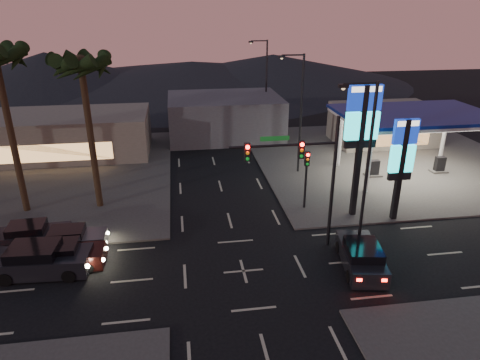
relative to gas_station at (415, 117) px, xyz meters
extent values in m
plane|color=black|center=(-16.00, -12.00, -5.08)|extent=(140.00, 140.00, 0.00)
cube|color=#47443F|center=(0.00, 4.00, -5.02)|extent=(24.00, 24.00, 0.12)
cube|color=#47443F|center=(-32.00, 4.00, -5.02)|extent=(24.00, 24.00, 0.12)
cylinder|color=silver|center=(-5.00, -3.00, -2.58)|extent=(0.36, 0.36, 5.00)
cylinder|color=silver|center=(-5.00, 3.00, -2.58)|extent=(0.36, 0.36, 5.00)
cylinder|color=silver|center=(5.00, 3.00, -2.58)|extent=(0.36, 0.36, 5.00)
cube|color=silver|center=(0.00, 0.00, 0.12)|extent=(12.00, 8.00, 0.50)
cube|color=white|center=(0.00, 0.00, -0.18)|extent=(11.60, 7.60, 0.06)
cube|color=navy|center=(0.00, 0.00, 0.27)|extent=(12.20, 8.20, 0.25)
cube|color=black|center=(-3.00, 0.00, -4.28)|extent=(0.80, 0.50, 1.40)
cube|color=black|center=(3.00, 0.00, -4.28)|extent=(0.80, 0.50, 1.40)
cube|color=#726B5B|center=(2.00, 9.00, -3.08)|extent=(10.00, 6.00, 4.00)
cube|color=black|center=(-7.50, -6.50, -0.58)|extent=(0.35, 0.35, 9.00)
cube|color=#0D2699|center=(-7.50, -6.50, 3.12)|extent=(2.20, 0.30, 1.60)
cube|color=white|center=(-7.50, -6.50, 3.67)|extent=(1.98, 0.32, 0.35)
cube|color=#1AFAFA|center=(-7.50, -6.50, 1.32)|extent=(2.20, 0.30, 1.80)
cube|color=black|center=(-7.50, -6.50, 0.12)|extent=(2.09, 0.28, 0.50)
cube|color=black|center=(-5.00, -7.50, -1.58)|extent=(0.35, 0.35, 7.00)
cube|color=#0D2699|center=(-5.00, -7.50, 1.12)|extent=(1.60, 0.30, 1.60)
cube|color=white|center=(-5.00, -7.50, 1.67)|extent=(1.44, 0.32, 0.35)
cube|color=#1AFAFA|center=(-5.00, -7.50, -0.68)|extent=(1.60, 0.30, 1.80)
cube|color=black|center=(-5.00, -7.50, -1.88)|extent=(1.52, 0.28, 0.50)
cylinder|color=black|center=(-10.50, -10.00, -1.08)|extent=(0.20, 0.20, 8.00)
cylinder|color=black|center=(-13.50, -10.00, 1.42)|extent=(6.00, 0.14, 0.14)
cube|color=#0C3F14|center=(-14.00, -10.00, 1.82)|extent=(1.60, 0.05, 0.25)
cube|color=black|center=(-12.50, -10.00, 1.12)|extent=(0.32, 0.25, 1.00)
sphere|color=#FF0C07|center=(-12.50, -10.15, 1.45)|extent=(0.22, 0.22, 0.22)
sphere|color=orange|center=(-12.50, -10.15, 1.12)|extent=(0.20, 0.20, 0.20)
sphere|color=#0CB226|center=(-12.50, -10.15, 0.79)|extent=(0.20, 0.20, 0.20)
cube|color=black|center=(-15.50, -10.00, 1.12)|extent=(0.32, 0.25, 1.00)
sphere|color=#FF0C07|center=(-15.50, -10.15, 1.45)|extent=(0.22, 0.22, 0.22)
sphere|color=orange|center=(-15.50, -10.15, 1.12)|extent=(0.20, 0.20, 0.20)
sphere|color=#0CB226|center=(-15.50, -10.15, 0.79)|extent=(0.20, 0.20, 0.20)
cylinder|color=black|center=(-10.50, -5.00, -3.08)|extent=(0.16, 0.16, 4.00)
cube|color=black|center=(-10.50, -5.00, -1.28)|extent=(0.32, 0.25, 1.00)
sphere|color=#FF0C07|center=(-10.50, -5.15, -0.95)|extent=(0.22, 0.22, 0.22)
sphere|color=orange|center=(-10.50, -5.15, -1.28)|extent=(0.20, 0.20, 0.20)
sphere|color=#0CB226|center=(-10.50, -5.15, -1.61)|extent=(0.20, 0.20, 0.20)
cylinder|color=black|center=(-9.00, -11.00, -0.08)|extent=(0.18, 0.18, 10.00)
cylinder|color=black|center=(-9.90, -11.00, 4.82)|extent=(1.80, 0.12, 0.12)
cube|color=black|center=(-10.80, -11.00, 4.72)|extent=(0.50, 0.25, 0.18)
sphere|color=#FFCC8C|center=(-10.80, -11.00, 4.60)|extent=(0.20, 0.20, 0.20)
cylinder|color=black|center=(-9.00, 2.00, -0.08)|extent=(0.18, 0.18, 10.00)
cylinder|color=black|center=(-9.90, 2.00, 4.82)|extent=(1.80, 0.12, 0.12)
cube|color=black|center=(-10.80, 2.00, 4.72)|extent=(0.50, 0.25, 0.18)
sphere|color=#FFCC8C|center=(-10.80, 2.00, 4.60)|extent=(0.20, 0.20, 0.20)
cylinder|color=black|center=(-9.00, 16.00, -0.08)|extent=(0.18, 0.18, 10.00)
cylinder|color=black|center=(-9.90, 16.00, 4.82)|extent=(1.80, 0.12, 0.12)
cube|color=black|center=(-10.80, 16.00, 4.72)|extent=(0.50, 0.25, 0.18)
sphere|color=#FFCC8C|center=(-10.80, 16.00, 4.60)|extent=(0.20, 0.20, 0.20)
cylinder|color=black|center=(-25.00, -2.50, 0.02)|extent=(0.44, 0.44, 10.20)
sphere|color=black|center=(-25.00, -2.50, 5.12)|extent=(0.90, 0.90, 0.90)
cone|color=black|center=(-23.70, -2.50, 4.82)|extent=(0.90, 2.74, 1.91)
cone|color=black|center=(-24.08, -1.58, 4.82)|extent=(2.57, 2.57, 1.91)
cone|color=black|center=(-25.00, -1.20, 4.82)|extent=(2.74, 0.90, 1.91)
cone|color=black|center=(-25.92, -1.58, 4.82)|extent=(2.57, 2.57, 1.91)
cone|color=black|center=(-26.30, -2.50, 4.82)|extent=(0.90, 2.74, 1.91)
cone|color=black|center=(-25.92, -3.42, 4.82)|extent=(2.57, 2.57, 1.91)
cone|color=black|center=(-25.00, -3.80, 4.82)|extent=(2.74, 0.90, 1.91)
cone|color=black|center=(-24.08, -3.42, 4.82)|extent=(2.57, 2.57, 1.91)
cylinder|color=black|center=(-30.00, -2.50, 0.32)|extent=(0.44, 0.44, 10.80)
cone|color=black|center=(-28.70, -2.50, 5.42)|extent=(0.90, 2.74, 1.91)
cone|color=black|center=(-29.08, -1.58, 5.42)|extent=(2.57, 2.57, 1.91)
cone|color=black|center=(-30.00, -1.20, 5.42)|extent=(2.74, 0.90, 1.91)
cone|color=black|center=(-29.08, -3.42, 5.42)|extent=(2.57, 2.57, 1.91)
cube|color=#726B5B|center=(-30.00, 10.00, -3.08)|extent=(16.00, 8.00, 4.00)
cube|color=#4C4C51|center=(-14.00, 14.00, -2.88)|extent=(12.00, 9.00, 4.40)
cone|color=black|center=(-41.00, 48.00, -2.08)|extent=(40.00, 40.00, 6.00)
cone|color=black|center=(-1.00, 48.00, -2.58)|extent=(50.00, 50.00, 5.00)
cone|color=black|center=(-16.00, 48.00, -3.08)|extent=(60.00, 60.00, 4.00)
cube|color=black|center=(-26.78, -10.52, -4.45)|extent=(5.16, 2.40, 1.03)
cube|color=black|center=(-27.12, -10.50, -3.76)|extent=(2.63, 2.09, 0.75)
cylinder|color=black|center=(-25.12, -9.64, -4.71)|extent=(0.75, 0.32, 0.73)
cylinder|color=black|center=(-25.23, -11.58, -4.71)|extent=(0.75, 0.32, 0.73)
cylinder|color=black|center=(-28.33, -9.46, -4.71)|extent=(0.75, 0.32, 0.73)
cylinder|color=black|center=(-28.44, -11.40, -4.71)|extent=(0.75, 0.32, 0.73)
sphere|color=#FFF2BF|center=(-24.22, -9.98, -4.37)|extent=(0.25, 0.25, 0.25)
sphere|color=#FFF2BF|center=(-24.30, -11.35, -4.37)|extent=(0.25, 0.25, 0.25)
cube|color=black|center=(-25.76, -10.06, -4.54)|extent=(4.35, 1.87, 0.89)
cube|color=black|center=(-26.06, -10.06, -3.95)|extent=(2.18, 1.70, 0.64)
cylinder|color=black|center=(-24.38, -9.24, -4.77)|extent=(0.63, 0.24, 0.63)
cylinder|color=black|center=(-24.40, -10.91, -4.77)|extent=(0.63, 0.24, 0.63)
cylinder|color=black|center=(-27.13, -9.21, -4.77)|extent=(0.63, 0.24, 0.63)
cylinder|color=black|center=(-27.15, -10.88, -4.77)|extent=(0.63, 0.24, 0.63)
sphere|color=#FFF2BF|center=(-23.59, -9.49, -4.47)|extent=(0.22, 0.22, 0.22)
sphere|color=#FFF2BF|center=(-23.60, -10.68, -4.47)|extent=(0.22, 0.22, 0.22)
cube|color=#FF140A|center=(-27.92, -9.45, -4.39)|extent=(0.08, 0.25, 0.14)
cube|color=#FF140A|center=(-27.94, -10.63, -4.39)|extent=(0.08, 0.25, 0.14)
cube|color=#5E5F61|center=(-25.72, -8.09, -4.59)|extent=(3.92, 1.66, 0.80)
cube|color=black|center=(-25.99, -8.09, -4.06)|extent=(1.96, 1.52, 0.58)
cylinder|color=black|center=(-24.48, -7.33, -4.80)|extent=(0.57, 0.22, 0.57)
cylinder|color=black|center=(-24.48, -8.85, -4.80)|extent=(0.57, 0.22, 0.57)
cylinder|color=black|center=(-26.97, -7.33, -4.80)|extent=(0.57, 0.22, 0.57)
cylinder|color=black|center=(-26.97, -8.84, -4.80)|extent=(0.57, 0.22, 0.57)
sphere|color=#FFF2BF|center=(-23.76, -7.56, -4.53)|extent=(0.20, 0.20, 0.20)
sphere|color=#FFF2BF|center=(-23.77, -8.63, -4.53)|extent=(0.20, 0.20, 0.20)
cube|color=#FF140A|center=(-27.68, -7.55, -4.46)|extent=(0.07, 0.22, 0.12)
cube|color=#FF140A|center=(-27.68, -8.62, -4.46)|extent=(0.07, 0.22, 0.12)
cube|color=black|center=(-28.16, -7.32, -4.56)|extent=(4.29, 1.99, 0.86)
cube|color=black|center=(-28.44, -7.33, -3.98)|extent=(2.19, 1.74, 0.62)
cylinder|color=black|center=(-26.87, -6.44, -4.78)|extent=(0.62, 0.26, 0.61)
cylinder|color=black|center=(-26.78, -8.06, -4.78)|extent=(0.62, 0.26, 0.61)
cylinder|color=black|center=(-29.53, -6.58, -4.78)|extent=(0.62, 0.26, 0.61)
cylinder|color=black|center=(-29.45, -8.20, -4.78)|extent=(0.62, 0.26, 0.61)
sphere|color=#FFF2BF|center=(-26.09, -6.63, -4.49)|extent=(0.21, 0.21, 0.21)
sphere|color=#FFF2BF|center=(-26.03, -7.78, -4.49)|extent=(0.21, 0.21, 0.21)
cube|color=black|center=(-9.50, -12.51, -4.51)|extent=(2.69, 4.86, 0.94)
cube|color=black|center=(-9.55, -12.82, -3.88)|extent=(2.14, 2.57, 0.68)
cylinder|color=black|center=(-10.13, -10.92, -4.75)|extent=(0.36, 0.70, 0.67)
cylinder|color=black|center=(-8.37, -11.22, -4.75)|extent=(0.36, 0.70, 0.67)
cylinder|color=black|center=(-10.63, -13.80, -4.75)|extent=(0.36, 0.70, 0.67)
cylinder|color=black|center=(-8.87, -14.11, -4.75)|extent=(0.36, 0.70, 0.67)
cube|color=#FF140A|center=(-10.51, -14.67, -4.35)|extent=(0.27, 0.13, 0.15)
cube|color=#FF140A|center=(-9.27, -14.89, -4.35)|extent=(0.27, 0.13, 0.15)
camera|label=1|loc=(-19.12, -31.55, 8.52)|focal=32.00mm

